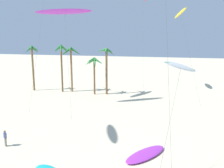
{
  "coord_description": "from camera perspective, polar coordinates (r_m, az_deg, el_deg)",
  "views": [
    {
      "loc": [
        5.84,
        1.64,
        10.14
      ],
      "look_at": [
        -0.74,
        23.3,
        5.87
      ],
      "focal_mm": 36.6,
      "sensor_mm": 36.0,
      "label": 1
    }
  ],
  "objects": [
    {
      "name": "flying_kite_3",
      "position": [
        20.92,
        16.83,
        4.16
      ],
      "size": [
        3.53,
        12.15,
        8.85
      ],
      "color": "white",
      "rests_on": "ground"
    },
    {
      "name": "palm_tree_0",
      "position": [
        49.5,
        -19.36,
        6.95
      ],
      "size": [
        3.58,
        3.44,
        9.25
      ],
      "color": "brown",
      "rests_on": "ground"
    },
    {
      "name": "flying_kite_2",
      "position": [
        36.79,
        -11.77,
        17.3
      ],
      "size": [
        7.77,
        9.32,
        15.23
      ],
      "color": "purple",
      "rests_on": "ground"
    },
    {
      "name": "flying_kite_1",
      "position": [
        40.77,
        16.65,
        16.59
      ],
      "size": [
        5.33,
        8.01,
        15.52
      ],
      "color": "yellow",
      "rests_on": "ground"
    },
    {
      "name": "palm_tree_3",
      "position": [
        43.32,
        -1.38,
        6.54
      ],
      "size": [
        3.41,
        3.44,
        8.91
      ],
      "color": "brown",
      "rests_on": "ground"
    },
    {
      "name": "palm_tree_4",
      "position": [
        46.4,
        -10.25,
        7.09
      ],
      "size": [
        4.28,
        4.34,
        9.02
      ],
      "color": "olive",
      "rests_on": "ground"
    },
    {
      "name": "palm_tree_2",
      "position": [
        43.47,
        -4.53,
        5.15
      ],
      "size": [
        3.72,
        4.05,
        7.14
      ],
      "color": "brown",
      "rests_on": "ground"
    },
    {
      "name": "person_near_left",
      "position": [
        25.08,
        -25.12,
        -12.03
      ],
      "size": [
        0.47,
        0.31,
        1.62
      ],
      "color": "slate",
      "rests_on": "ground"
    },
    {
      "name": "grounded_kite_1",
      "position": [
        21.65,
        8.4,
        -16.93
      ],
      "size": [
        3.92,
        5.0,
        0.29
      ],
      "color": "purple",
      "rests_on": "ground"
    },
    {
      "name": "palm_tree_1",
      "position": [
        46.51,
        -12.61,
        7.45
      ],
      "size": [
        3.38,
        3.36,
        9.47
      ],
      "color": "brown",
      "rests_on": "ground"
    }
  ]
}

